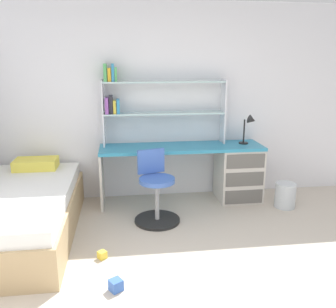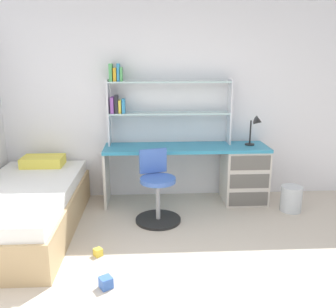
{
  "view_description": "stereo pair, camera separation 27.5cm",
  "coord_description": "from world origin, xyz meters",
  "px_view_note": "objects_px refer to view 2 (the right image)",
  "views": [
    {
      "loc": [
        -0.71,
        -1.91,
        1.78
      ],
      "look_at": [
        -0.24,
        1.67,
        0.83
      ],
      "focal_mm": 37.87,
      "sensor_mm": 36.0,
      "label": 1
    },
    {
      "loc": [
        -0.44,
        -1.93,
        1.78
      ],
      "look_at": [
        -0.24,
        1.67,
        0.83
      ],
      "focal_mm": 37.87,
      "sensor_mm": 36.0,
      "label": 2
    }
  ],
  "objects_px": {
    "desk": "(229,170)",
    "toy_block_yellow_0": "(98,252)",
    "swivel_chair": "(157,193)",
    "waste_bin": "(291,199)",
    "desk_lamp": "(256,126)",
    "bookshelf_hutch": "(153,99)",
    "toy_block_blue_1": "(106,282)",
    "bed_platform": "(26,208)"
  },
  "relations": [
    {
      "from": "desk",
      "to": "bed_platform",
      "type": "height_order",
      "value": "desk"
    },
    {
      "from": "bookshelf_hutch",
      "to": "toy_block_blue_1",
      "type": "xyz_separation_m",
      "value": [
        -0.43,
        -1.93,
        -1.28
      ]
    },
    {
      "from": "swivel_chair",
      "to": "waste_bin",
      "type": "height_order",
      "value": "swivel_chair"
    },
    {
      "from": "desk",
      "to": "bookshelf_hutch",
      "type": "height_order",
      "value": "bookshelf_hutch"
    },
    {
      "from": "bookshelf_hutch",
      "to": "toy_block_yellow_0",
      "type": "relative_size",
      "value": 22.02
    },
    {
      "from": "desk_lamp",
      "to": "toy_block_blue_1",
      "type": "xyz_separation_m",
      "value": [
        -1.71,
        -1.78,
        -0.95
      ]
    },
    {
      "from": "desk",
      "to": "swivel_chair",
      "type": "distance_m",
      "value": 1.08
    },
    {
      "from": "bookshelf_hutch",
      "to": "bed_platform",
      "type": "relative_size",
      "value": 0.77
    },
    {
      "from": "waste_bin",
      "to": "toy_block_yellow_0",
      "type": "xyz_separation_m",
      "value": [
        -2.22,
        -0.93,
        -0.12
      ]
    },
    {
      "from": "toy_block_yellow_0",
      "to": "toy_block_blue_1",
      "type": "distance_m",
      "value": 0.52
    },
    {
      "from": "bookshelf_hutch",
      "to": "swivel_chair",
      "type": "xyz_separation_m",
      "value": [
        0.02,
        -0.68,
        -1.0
      ]
    },
    {
      "from": "desk",
      "to": "bookshelf_hutch",
      "type": "distance_m",
      "value": 1.33
    },
    {
      "from": "bed_platform",
      "to": "waste_bin",
      "type": "relative_size",
      "value": 6.48
    },
    {
      "from": "desk",
      "to": "toy_block_yellow_0",
      "type": "distance_m",
      "value": 2.03
    },
    {
      "from": "waste_bin",
      "to": "desk_lamp",
      "type": "bearing_deg",
      "value": 136.98
    },
    {
      "from": "desk_lamp",
      "to": "toy_block_yellow_0",
      "type": "height_order",
      "value": "desk_lamp"
    },
    {
      "from": "toy_block_blue_1",
      "to": "bed_platform",
      "type": "bearing_deg",
      "value": 132.33
    },
    {
      "from": "bookshelf_hutch",
      "to": "toy_block_blue_1",
      "type": "relative_size",
      "value": 16.56
    },
    {
      "from": "desk",
      "to": "waste_bin",
      "type": "distance_m",
      "value": 0.83
    },
    {
      "from": "desk_lamp",
      "to": "bookshelf_hutch",
      "type": "bearing_deg",
      "value": 173.18
    },
    {
      "from": "bookshelf_hutch",
      "to": "desk_lamp",
      "type": "bearing_deg",
      "value": -6.82
    },
    {
      "from": "desk_lamp",
      "to": "toy_block_blue_1",
      "type": "height_order",
      "value": "desk_lamp"
    },
    {
      "from": "swivel_chair",
      "to": "waste_bin",
      "type": "distance_m",
      "value": 1.66
    },
    {
      "from": "desk",
      "to": "waste_bin",
      "type": "xyz_separation_m",
      "value": [
        0.7,
        -0.36,
        -0.26
      ]
    },
    {
      "from": "desk_lamp",
      "to": "swivel_chair",
      "type": "xyz_separation_m",
      "value": [
        -1.26,
        -0.53,
        -0.67
      ]
    },
    {
      "from": "desk_lamp",
      "to": "toy_block_blue_1",
      "type": "distance_m",
      "value": 2.65
    },
    {
      "from": "bed_platform",
      "to": "bookshelf_hutch",
      "type": "bearing_deg",
      "value": 32.22
    },
    {
      "from": "toy_block_yellow_0",
      "to": "desk",
      "type": "bearing_deg",
      "value": 40.26
    },
    {
      "from": "bookshelf_hutch",
      "to": "desk",
      "type": "bearing_deg",
      "value": -8.73
    },
    {
      "from": "bookshelf_hutch",
      "to": "toy_block_blue_1",
      "type": "height_order",
      "value": "bookshelf_hutch"
    },
    {
      "from": "bookshelf_hutch",
      "to": "toy_block_yellow_0",
      "type": "xyz_separation_m",
      "value": [
        -0.56,
        -1.43,
        -1.29
      ]
    },
    {
      "from": "bed_platform",
      "to": "toy_block_yellow_0",
      "type": "relative_size",
      "value": 28.59
    },
    {
      "from": "desk",
      "to": "toy_block_yellow_0",
      "type": "relative_size",
      "value": 29.18
    },
    {
      "from": "desk",
      "to": "toy_block_blue_1",
      "type": "xyz_separation_m",
      "value": [
        -1.39,
        -1.79,
        -0.37
      ]
    },
    {
      "from": "toy_block_yellow_0",
      "to": "swivel_chair",
      "type": "bearing_deg",
      "value": 52.29
    },
    {
      "from": "bed_platform",
      "to": "swivel_chair",
      "type": "bearing_deg",
      "value": 7.76
    },
    {
      "from": "swivel_chair",
      "to": "toy_block_yellow_0",
      "type": "xyz_separation_m",
      "value": [
        -0.58,
        -0.75,
        -0.29
      ]
    },
    {
      "from": "bookshelf_hutch",
      "to": "waste_bin",
      "type": "distance_m",
      "value": 2.1
    },
    {
      "from": "desk_lamp",
      "to": "bed_platform",
      "type": "bearing_deg",
      "value": -164.88
    },
    {
      "from": "swivel_chair",
      "to": "waste_bin",
      "type": "xyz_separation_m",
      "value": [
        1.64,
        0.17,
        -0.17
      ]
    },
    {
      "from": "toy_block_blue_1",
      "to": "desk",
      "type": "bearing_deg",
      "value": 52.15
    },
    {
      "from": "bed_platform",
      "to": "waste_bin",
      "type": "xyz_separation_m",
      "value": [
        3.05,
        0.37,
        -0.1
      ]
    }
  ]
}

